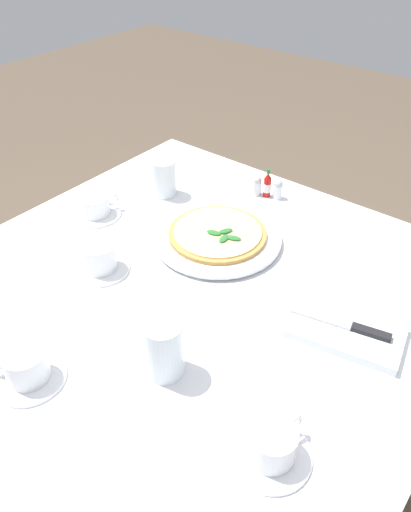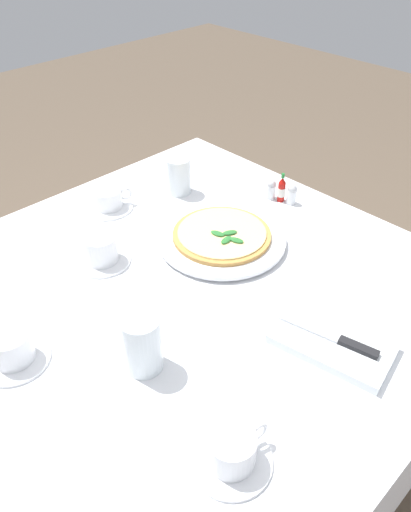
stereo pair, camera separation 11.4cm
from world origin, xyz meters
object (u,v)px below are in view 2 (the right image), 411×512
at_px(hot_sauce_bottle, 282,190).
at_px(coffee_cup_near_right, 108,200).
at_px(pizza_plate, 222,239).
at_px(coffee_cup_left_edge, 232,451).
at_px(coffee_cup_back_corner, 12,349).
at_px(pepper_shaker, 292,195).
at_px(coffee_cup_far_left, 101,250).
at_px(dinner_knife, 333,337).
at_px(water_glass_far_right, 142,346).
at_px(salt_shaker, 271,190).
at_px(pizza, 222,234).
at_px(napkin_folded, 333,343).
at_px(water_glass_center_back, 179,177).

bearing_deg(hot_sauce_bottle, coffee_cup_near_right, 50.65).
relative_size(pizza_plate, coffee_cup_left_edge, 2.37).
relative_size(coffee_cup_back_corner, pepper_shaker, 2.31).
height_order(coffee_cup_far_left, dinner_knife, coffee_cup_far_left).
height_order(water_glass_far_right, salt_shaker, water_glass_far_right).
height_order(dinner_knife, pepper_shaker, pepper_shaker).
relative_size(pizza, hot_sauce_bottle, 2.87).
xyz_separation_m(coffee_cup_near_right, napkin_folded, (-0.70, -0.02, -0.02)).
xyz_separation_m(pizza, coffee_cup_left_edge, (-0.41, 0.40, 0.00)).
relative_size(water_glass_far_right, salt_shaker, 2.09).
bearing_deg(salt_shaker, water_glass_center_back, 38.01).
relative_size(dinner_knife, pepper_shaker, 3.46).
relative_size(pizza_plate, dinner_knife, 1.61).
relative_size(pizza, water_glass_far_right, 2.03).
distance_m(coffee_cup_back_corner, pepper_shaker, 0.81).
bearing_deg(pepper_shaker, coffee_cup_left_edge, 121.33).
distance_m(coffee_cup_near_right, coffee_cup_back_corner, 0.53).
bearing_deg(pizza_plate, pepper_shaker, -91.03).
xyz_separation_m(water_glass_far_right, hot_sauce_bottle, (0.19, -0.63, -0.02)).
distance_m(coffee_cup_near_right, dinner_knife, 0.70).
relative_size(coffee_cup_back_corner, dinner_knife, 0.67).
relative_size(water_glass_far_right, napkin_folded, 0.49).
relative_size(coffee_cup_back_corner, water_glass_far_right, 1.11).
bearing_deg(coffee_cup_far_left, pizza_plate, -119.26).
distance_m(pizza_plate, coffee_cup_left_edge, 0.57).
height_order(water_glass_center_back, dinner_knife, water_glass_center_back).
xyz_separation_m(water_glass_far_right, dinner_knife, (-0.21, -0.29, -0.03)).
distance_m(pizza_plate, pepper_shaker, 0.27).
height_order(coffee_cup_near_right, coffee_cup_left_edge, coffee_cup_left_edge).
relative_size(dinner_knife, salt_shaker, 3.46).
height_order(coffee_cup_near_right, hot_sauce_bottle, hot_sauce_bottle).
distance_m(pizza, coffee_cup_back_corner, 0.54).
height_order(coffee_cup_left_edge, water_glass_center_back, water_glass_center_back).
relative_size(pizza, coffee_cup_back_corner, 1.83).
bearing_deg(pepper_shaker, pizza, 89.08).
distance_m(coffee_cup_far_left, water_glass_far_right, 0.33).
bearing_deg(coffee_cup_back_corner, napkin_folded, -130.98).
xyz_separation_m(pizza, coffee_cup_back_corner, (0.01, 0.54, 0.01)).
distance_m(coffee_cup_far_left, pepper_shaker, 0.54).
distance_m(coffee_cup_left_edge, napkin_folded, 0.31).
relative_size(pizza_plate, water_glass_far_right, 2.66).
distance_m(coffee_cup_far_left, coffee_cup_left_edge, 0.57).
xyz_separation_m(pizza, coffee_cup_far_left, (0.14, 0.25, 0.01)).
xyz_separation_m(coffee_cup_far_left, hot_sauce_bottle, (-0.12, -0.51, 0.00)).
bearing_deg(pizza, coffee_cup_back_corner, 88.95).
xyz_separation_m(coffee_cup_left_edge, dinner_knife, (0.03, -0.31, -0.00)).
relative_size(coffee_cup_near_right, coffee_cup_back_corner, 1.00).
xyz_separation_m(coffee_cup_far_left, napkin_folded, (-0.52, -0.16, -0.02)).
xyz_separation_m(pizza, salt_shaker, (0.05, -0.25, 0.00)).
distance_m(coffee_cup_far_left, napkin_folded, 0.55).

